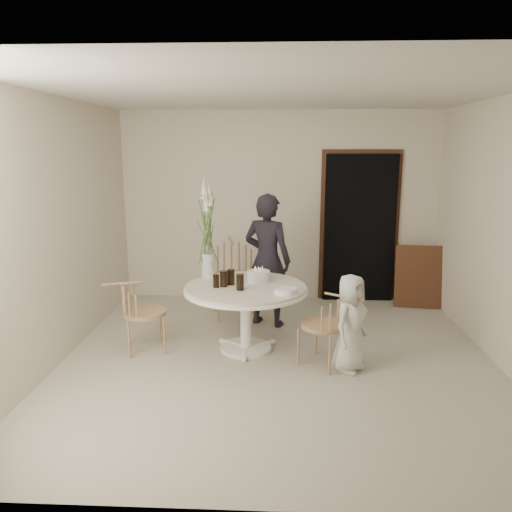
{
  "coord_description": "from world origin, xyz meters",
  "views": [
    {
      "loc": [
        0.0,
        -4.91,
        2.19
      ],
      "look_at": [
        -0.24,
        0.3,
        1.05
      ],
      "focal_mm": 35.0,
      "sensor_mm": 36.0,
      "label": 1
    }
  ],
  "objects_px": {
    "chair_left": "(134,306)",
    "birthday_cake": "(259,276)",
    "girl": "(267,260)",
    "boy": "(350,323)",
    "flower_vase": "(208,231)",
    "chair_far": "(232,267)",
    "table": "(246,296)",
    "chair_right": "(333,320)"
  },
  "relations": [
    {
      "from": "chair_right",
      "to": "girl",
      "type": "bearing_deg",
      "value": -116.95
    },
    {
      "from": "girl",
      "to": "birthday_cake",
      "type": "height_order",
      "value": "girl"
    },
    {
      "from": "chair_far",
      "to": "birthday_cake",
      "type": "height_order",
      "value": "chair_far"
    },
    {
      "from": "chair_left",
      "to": "birthday_cake",
      "type": "xyz_separation_m",
      "value": [
        1.33,
        0.29,
        0.28
      ]
    },
    {
      "from": "boy",
      "to": "birthday_cake",
      "type": "bearing_deg",
      "value": 89.15
    },
    {
      "from": "table",
      "to": "boy",
      "type": "xyz_separation_m",
      "value": [
        1.06,
        -0.47,
        -0.12
      ]
    },
    {
      "from": "boy",
      "to": "chair_far",
      "type": "bearing_deg",
      "value": 71.71
    },
    {
      "from": "table",
      "to": "chair_right",
      "type": "distance_m",
      "value": 0.99
    },
    {
      "from": "chair_far",
      "to": "chair_left",
      "type": "xyz_separation_m",
      "value": [
        -0.94,
        -1.35,
        -0.12
      ]
    },
    {
      "from": "chair_right",
      "to": "boy",
      "type": "bearing_deg",
      "value": 103.29
    },
    {
      "from": "chair_far",
      "to": "chair_left",
      "type": "bearing_deg",
      "value": -136.05
    },
    {
      "from": "chair_right",
      "to": "flower_vase",
      "type": "relative_size",
      "value": 0.69
    },
    {
      "from": "birthday_cake",
      "to": "chair_left",
      "type": "bearing_deg",
      "value": -167.86
    },
    {
      "from": "chair_right",
      "to": "boy",
      "type": "relative_size",
      "value": 0.79
    },
    {
      "from": "girl",
      "to": "flower_vase",
      "type": "distance_m",
      "value": 0.94
    },
    {
      "from": "table",
      "to": "flower_vase",
      "type": "relative_size",
      "value": 1.18
    },
    {
      "from": "girl",
      "to": "boy",
      "type": "bearing_deg",
      "value": 145.36
    },
    {
      "from": "table",
      "to": "boy",
      "type": "bearing_deg",
      "value": -23.74
    },
    {
      "from": "chair_left",
      "to": "girl",
      "type": "distance_m",
      "value": 1.72
    },
    {
      "from": "table",
      "to": "girl",
      "type": "bearing_deg",
      "value": 75.8
    },
    {
      "from": "chair_far",
      "to": "girl",
      "type": "bearing_deg",
      "value": -51.96
    },
    {
      "from": "chair_far",
      "to": "chair_right",
      "type": "bearing_deg",
      "value": -65.99
    },
    {
      "from": "chair_left",
      "to": "flower_vase",
      "type": "distance_m",
      "value": 1.15
    },
    {
      "from": "chair_left",
      "to": "boy",
      "type": "bearing_deg",
      "value": -117.48
    },
    {
      "from": "table",
      "to": "chair_left",
      "type": "height_order",
      "value": "chair_left"
    },
    {
      "from": "birthday_cake",
      "to": "table",
      "type": "bearing_deg",
      "value": -125.79
    },
    {
      "from": "boy",
      "to": "flower_vase",
      "type": "bearing_deg",
      "value": 96.46
    },
    {
      "from": "chair_far",
      "to": "boy",
      "type": "relative_size",
      "value": 1.0
    },
    {
      "from": "girl",
      "to": "boy",
      "type": "xyz_separation_m",
      "value": [
        0.85,
        -1.3,
        -0.33
      ]
    },
    {
      "from": "chair_right",
      "to": "boy",
      "type": "distance_m",
      "value": 0.17
    },
    {
      "from": "girl",
      "to": "chair_far",
      "type": "bearing_deg",
      "value": -18.55
    },
    {
      "from": "girl",
      "to": "boy",
      "type": "relative_size",
      "value": 1.67
    },
    {
      "from": "chair_far",
      "to": "boy",
      "type": "bearing_deg",
      "value": -63.46
    },
    {
      "from": "boy",
      "to": "birthday_cake",
      "type": "xyz_separation_m",
      "value": [
        -0.93,
        0.65,
        0.3
      ]
    },
    {
      "from": "chair_left",
      "to": "flower_vase",
      "type": "bearing_deg",
      "value": -78.96
    },
    {
      "from": "boy",
      "to": "chair_left",
      "type": "bearing_deg",
      "value": 114.94
    },
    {
      "from": "flower_vase",
      "to": "chair_right",
      "type": "bearing_deg",
      "value": -28.31
    },
    {
      "from": "chair_far",
      "to": "boy",
      "type": "distance_m",
      "value": 2.16
    },
    {
      "from": "chair_right",
      "to": "flower_vase",
      "type": "xyz_separation_m",
      "value": [
        -1.35,
        0.73,
        0.76
      ]
    },
    {
      "from": "flower_vase",
      "to": "table",
      "type": "bearing_deg",
      "value": -35.61
    },
    {
      "from": "chair_left",
      "to": "chair_far",
      "type": "bearing_deg",
      "value": -53.32
    },
    {
      "from": "chair_left",
      "to": "birthday_cake",
      "type": "bearing_deg",
      "value": -96.27
    }
  ]
}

